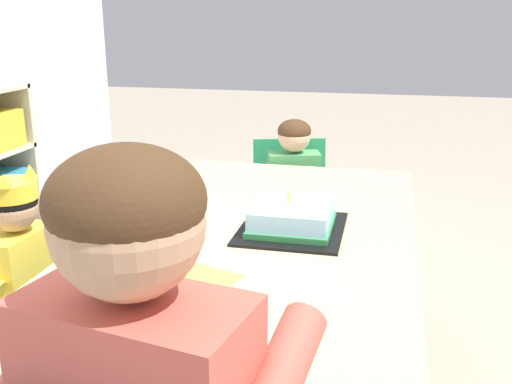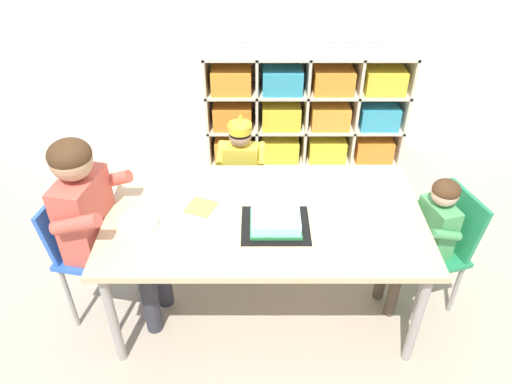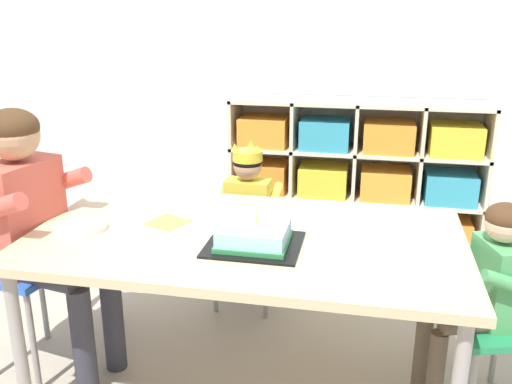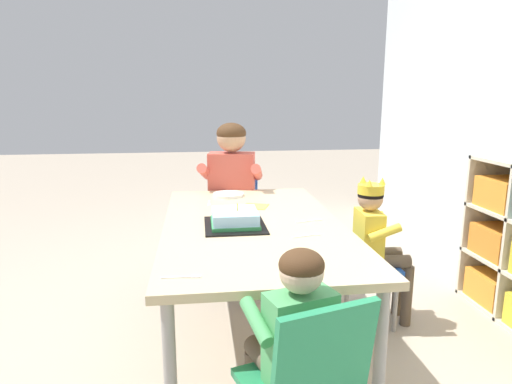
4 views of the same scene
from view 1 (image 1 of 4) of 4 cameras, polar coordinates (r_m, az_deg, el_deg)
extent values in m
cube|color=beige|center=(3.25, -22.57, 1.86)|extent=(0.02, 0.33, 0.88)
cube|color=#D1B789|center=(1.62, -0.09, -4.55)|extent=(1.54, 0.85, 0.03)
cylinder|color=#9E9993|center=(2.37, 12.60, -6.19)|extent=(0.05, 0.05, 0.60)
cylinder|color=#9E9993|center=(2.47, -4.74, -4.84)|extent=(0.05, 0.05, 0.60)
cube|color=#1E4CA8|center=(1.87, -20.75, -12.30)|extent=(0.32, 0.34, 0.03)
cube|color=#1E4CA8|center=(1.73, -17.06, -9.65)|extent=(0.29, 0.07, 0.23)
cylinder|color=gray|center=(2.11, -21.22, -14.22)|extent=(0.02, 0.02, 0.32)
cylinder|color=gray|center=(1.98, -14.83, -15.83)|extent=(0.02, 0.02, 0.32)
cube|color=yellow|center=(1.81, -21.52, -7.94)|extent=(0.22, 0.12, 0.29)
sphere|color=tan|center=(1.73, -22.28, -1.40)|extent=(0.13, 0.13, 0.13)
ellipsoid|color=black|center=(1.73, -22.35, -0.77)|extent=(0.14, 0.14, 0.10)
cylinder|color=yellow|center=(1.72, -22.46, 0.18)|extent=(0.14, 0.14, 0.05)
cone|color=yellow|center=(1.73, -20.85, 1.94)|extent=(0.04, 0.04, 0.04)
cone|color=yellow|center=(1.65, -22.99, 1.02)|extent=(0.04, 0.04, 0.04)
cylinder|color=brown|center=(1.96, -22.53, -9.87)|extent=(0.08, 0.21, 0.07)
cylinder|color=yellow|center=(1.90, -20.50, -4.53)|extent=(0.05, 0.18, 0.10)
sphere|color=tan|center=(0.73, -12.24, -2.96)|extent=(0.19, 0.19, 0.19)
ellipsoid|color=#472D19|center=(0.72, -12.37, -0.82)|extent=(0.19, 0.19, 0.14)
cylinder|color=#D15647|center=(0.96, -17.78, -12.66)|extent=(0.26, 0.11, 0.14)
cube|color=#238451|center=(2.52, 3.53, -2.91)|extent=(0.38, 0.41, 0.03)
cube|color=#238451|center=(2.60, 3.21, 1.64)|extent=(0.16, 0.32, 0.32)
cylinder|color=gray|center=(2.47, 0.55, -7.96)|extent=(0.02, 0.02, 0.35)
cylinder|color=gray|center=(2.51, 7.01, -7.71)|extent=(0.02, 0.02, 0.35)
cylinder|color=gray|center=(2.68, 0.15, -5.88)|extent=(0.02, 0.02, 0.35)
cylinder|color=gray|center=(2.72, 6.09, -5.69)|extent=(0.02, 0.02, 0.35)
cube|color=#4C9E5B|center=(2.47, 3.59, 0.46)|extent=(0.17, 0.23, 0.29)
sphere|color=#DBB293|center=(2.42, 3.69, 5.39)|extent=(0.13, 0.13, 0.13)
ellipsoid|color=#472D19|center=(2.42, 3.70, 5.85)|extent=(0.14, 0.14, 0.10)
cylinder|color=brown|center=(2.40, 2.38, -2.95)|extent=(0.22, 0.13, 0.07)
cylinder|color=brown|center=(2.42, 5.35, -2.87)|extent=(0.22, 0.13, 0.07)
cylinder|color=brown|center=(2.39, 2.59, -8.61)|extent=(0.06, 0.06, 0.37)
cylinder|color=brown|center=(2.40, 5.61, -8.49)|extent=(0.06, 0.06, 0.37)
cylinder|color=#4C9E5B|center=(2.40, 0.79, 1.60)|extent=(0.18, 0.09, 0.10)
cylinder|color=#4C9E5B|center=(2.44, 6.67, 1.70)|extent=(0.18, 0.09, 0.10)
cube|color=black|center=(1.65, 3.46, -3.53)|extent=(0.32, 0.28, 0.01)
cube|color=#9ED1EF|center=(1.63, 3.49, -2.30)|extent=(0.23, 0.21, 0.07)
cube|color=#338E4C|center=(1.64, 3.47, -3.13)|extent=(0.24, 0.22, 0.02)
cylinder|color=#EFCC4C|center=(1.62, 3.11, -0.49)|extent=(0.01, 0.01, 0.04)
cylinder|color=white|center=(1.07, -3.13, -14.98)|extent=(0.19, 0.19, 0.02)
cube|color=#F4DB4C|center=(1.35, -5.17, -8.37)|extent=(0.17, 0.17, 0.00)
cube|color=white|center=(2.19, 12.45, 1.20)|extent=(0.01, 0.10, 0.00)
cube|color=white|center=(2.19, 10.68, 1.33)|extent=(0.02, 0.04, 0.00)
cube|color=white|center=(1.71, -8.29, -3.02)|extent=(0.04, 0.10, 0.00)
cube|color=white|center=(1.71, -10.69, -3.07)|extent=(0.03, 0.04, 0.00)
cube|color=white|center=(1.89, -3.90, -0.90)|extent=(0.04, 0.10, 0.00)
cube|color=white|center=(1.89, -6.03, -0.92)|extent=(0.03, 0.04, 0.00)
cube|color=white|center=(1.19, 4.72, -12.08)|extent=(0.09, 0.01, 0.00)
cube|color=white|center=(1.24, 5.24, -10.68)|extent=(0.04, 0.02, 0.00)
camera|label=2|loc=(2.25, 66.68, 31.24)|focal=33.86mm
camera|label=3|loc=(2.41, 53.21, 15.13)|focal=39.45mm
camera|label=4|loc=(3.55, 11.94, 16.85)|focal=31.49mm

